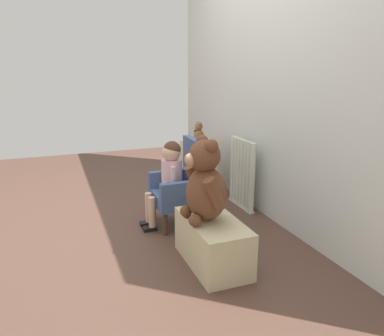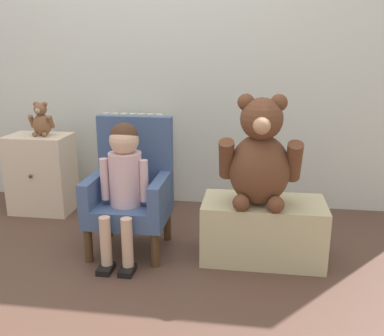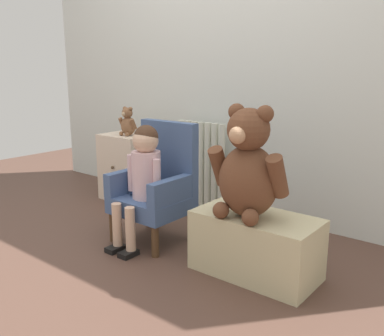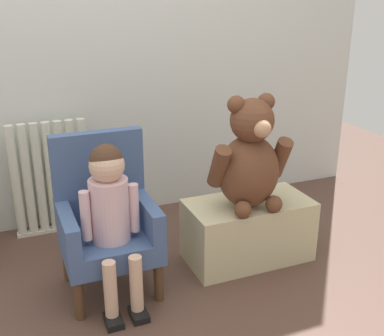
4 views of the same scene
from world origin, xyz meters
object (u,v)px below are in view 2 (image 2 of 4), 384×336
child_armchair (131,190)px  low_bench (263,230)px  small_dresser (42,174)px  small_teddy_bear (42,121)px  radiator (134,160)px  large_teddy_bear (260,158)px  child_figure (124,172)px

child_armchair → low_bench: (0.72, -0.04, -0.18)m
small_dresser → low_bench: (1.46, -0.48, -0.10)m
small_teddy_bear → small_dresser: bearing=167.5°
radiator → small_teddy_bear: small_teddy_bear is taller
child_armchair → large_teddy_bear: large_teddy_bear is taller
radiator → small_dresser: (-0.58, -0.21, -0.06)m
small_dresser → child_armchair: 0.87m
radiator → large_teddy_bear: bearing=-40.7°
small_teddy_bear → radiator: bearing=22.1°
child_figure → large_teddy_bear: 0.69m
child_figure → large_teddy_bear: size_ratio=1.30×
large_teddy_bear → small_teddy_bear: bearing=159.8°
low_bench → radiator: bearing=142.0°
child_figure → large_teddy_bear: bearing=2.7°
child_figure → small_teddy_bear: bearing=142.4°
radiator → small_teddy_bear: (-0.54, -0.22, 0.30)m
small_dresser → child_figure: bearing=-36.5°
large_teddy_bear → small_teddy_bear: size_ratio=2.50×
large_teddy_bear → child_figure: bearing=-177.3°
child_armchair → radiator: bearing=104.2°
radiator → child_armchair: size_ratio=0.90×
child_armchair → small_teddy_bear: 0.88m
small_dresser → large_teddy_bear: (1.43, -0.52, 0.30)m
child_figure → small_teddy_bear: 0.91m
child_armchair → child_figure: bearing=-90.0°
radiator → child_figure: bearing=-77.9°
child_armchair → small_teddy_bear: bearing=148.7°
child_figure → small_teddy_bear: size_ratio=3.25×
large_teddy_bear → low_bench: bearing=53.6°
child_armchair → child_figure: 0.17m
child_figure → low_bench: size_ratio=1.14×
radiator → child_figure: size_ratio=0.90×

